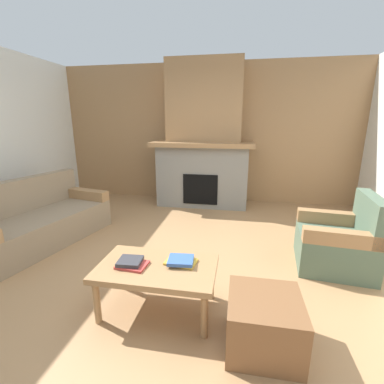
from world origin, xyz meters
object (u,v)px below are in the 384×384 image
(armchair, at_px, (339,242))
(ottoman, at_px, (264,323))
(fireplace, at_px, (204,145))
(couch, at_px, (38,222))
(coffee_table, at_px, (157,271))

(armchair, xyz_separation_m, ottoman, (-0.91, -1.31, -0.09))
(fireplace, distance_m, couch, 3.05)
(couch, bearing_deg, armchair, 0.37)
(coffee_table, bearing_deg, ottoman, -15.78)
(couch, height_order, ottoman, couch)
(couch, distance_m, ottoman, 3.16)
(couch, relative_size, armchair, 2.28)
(fireplace, bearing_deg, armchair, -49.32)
(fireplace, xyz_separation_m, couch, (-1.96, -2.16, -0.88))
(ottoman, bearing_deg, fireplace, 105.00)
(fireplace, relative_size, ottoman, 5.19)
(fireplace, distance_m, coffee_table, 3.29)
(fireplace, height_order, coffee_table, fireplace)
(fireplace, bearing_deg, ottoman, -75.00)
(armchair, bearing_deg, fireplace, 130.68)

